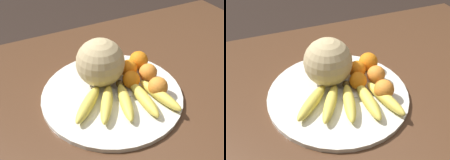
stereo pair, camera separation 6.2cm
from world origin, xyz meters
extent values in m
cube|color=#4C301E|center=(0.00, 0.00, 0.68)|extent=(1.57, 1.05, 0.04)
cube|color=#4C301E|center=(-0.70, -0.44, 0.33)|extent=(0.07, 0.07, 0.66)
cylinder|color=silver|center=(0.06, -0.02, 0.71)|extent=(0.46, 0.46, 0.02)
torus|color=#1E4C56|center=(0.06, -0.02, 0.71)|extent=(0.46, 0.46, 0.01)
sphere|color=tan|center=(0.07, -0.08, 0.80)|extent=(0.16, 0.16, 0.16)
sphere|color=#473819|center=(0.03, -0.02, 0.74)|extent=(0.03, 0.03, 0.03)
ellipsoid|color=#DBC64C|center=(0.16, 0.02, 0.74)|extent=(0.14, 0.14, 0.04)
ellipsoid|color=#DBC64C|center=(0.11, 0.04, 0.74)|extent=(0.12, 0.16, 0.03)
ellipsoid|color=#DBC64C|center=(0.06, 0.06, 0.74)|extent=(0.08, 0.17, 0.04)
ellipsoid|color=#DBC64C|center=(0.00, 0.07, 0.74)|extent=(0.05, 0.17, 0.04)
ellipsoid|color=#DBC64C|center=(-0.05, 0.08, 0.74)|extent=(0.07, 0.18, 0.04)
sphere|color=orange|center=(-0.01, -0.01, 0.75)|extent=(0.06, 0.06, 0.06)
sphere|color=orange|center=(-0.06, 0.06, 0.75)|extent=(0.06, 0.06, 0.06)
sphere|color=orange|center=(-0.08, -0.09, 0.75)|extent=(0.07, 0.07, 0.07)
sphere|color=orange|center=(-0.08, -0.02, 0.75)|extent=(0.06, 0.06, 0.06)
sphere|color=orange|center=(-0.03, -0.07, 0.75)|extent=(0.06, 0.06, 0.06)
cube|color=white|center=(0.03, 0.02, 0.72)|extent=(0.08, 0.04, 0.00)
camera|label=1|loc=(0.36, 0.56, 1.27)|focal=42.00mm
camera|label=2|loc=(0.30, 0.58, 1.27)|focal=42.00mm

